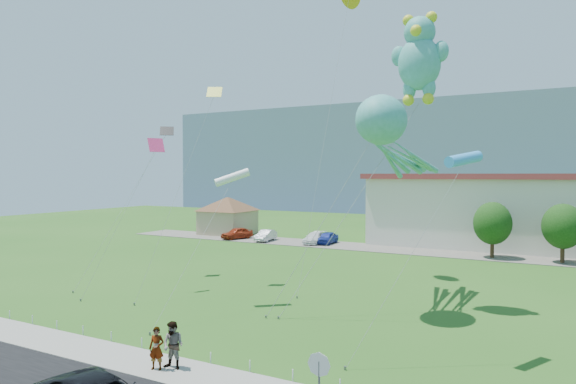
{
  "coord_description": "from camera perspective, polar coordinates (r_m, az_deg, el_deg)",
  "views": [
    {
      "loc": [
        16.34,
        -18.77,
        8.14
      ],
      "look_at": [
        1.7,
        8.0,
        7.07
      ],
      "focal_mm": 32.0,
      "sensor_mm": 36.0,
      "label": 1
    }
  ],
  "objects": [
    {
      "name": "ground",
      "position": [
        26.18,
        -12.23,
        -16.16
      ],
      "size": [
        160.0,
        160.0,
        0.0
      ],
      "primitive_type": "plane",
      "color": "#255518",
      "rests_on": "ground"
    },
    {
      "name": "sidewalk",
      "position": [
        24.27,
        -16.7,
        -17.55
      ],
      "size": [
        80.0,
        2.5,
        0.1
      ],
      "primitive_type": "cube",
      "color": "gray",
      "rests_on": "ground"
    },
    {
      "name": "parking_strip",
      "position": [
        56.78,
        11.72,
        -6.25
      ],
      "size": [
        70.0,
        6.0,
        0.06
      ],
      "primitive_type": "cube",
      "color": "#59544C",
      "rests_on": "ground"
    },
    {
      "name": "hill_ridge",
      "position": [
        139.8,
        21.99,
        3.64
      ],
      "size": [
        160.0,
        50.0,
        25.0
      ],
      "primitive_type": "cube",
      "color": "slate",
      "rests_on": "ground"
    },
    {
      "name": "pavilion",
      "position": [
        69.83,
        -6.71,
        -2.21
      ],
      "size": [
        9.2,
        9.2,
        5.0
      ],
      "color": "tan",
      "rests_on": "ground"
    },
    {
      "name": "stop_sign",
      "position": [
        17.27,
        3.48,
        -19.29
      ],
      "size": [
        0.8,
        0.07,
        2.5
      ],
      "color": "slate",
      "rests_on": "ground"
    },
    {
      "name": "rope_fence",
      "position": [
        25.19,
        -14.26,
        -16.31
      ],
      "size": [
        26.05,
        0.05,
        0.5
      ],
      "color": "white",
      "rests_on": "ground"
    },
    {
      "name": "tree_near",
      "position": [
        53.36,
        21.77,
        -3.25
      ],
      "size": [
        3.6,
        3.6,
        5.47
      ],
      "color": "#3F2B19",
      "rests_on": "ground"
    },
    {
      "name": "tree_mid",
      "position": [
        52.99,
        28.23,
        -3.38
      ],
      "size": [
        3.6,
        3.6,
        5.47
      ],
      "color": "#3F2B19",
      "rests_on": "ground"
    },
    {
      "name": "pedestrian_left",
      "position": [
        22.68,
        -14.4,
        -16.47
      ],
      "size": [
        0.74,
        0.61,
        1.75
      ],
      "primitive_type": "imported",
      "rotation": [
        0.0,
        0.0,
        0.34
      ],
      "color": "gray",
      "rests_on": "sidewalk"
    },
    {
      "name": "pedestrian_right",
      "position": [
        22.57,
        -12.65,
        -16.29
      ],
      "size": [
        1.02,
        0.83,
        1.95
      ],
      "primitive_type": "imported",
      "rotation": [
        0.0,
        0.0,
        0.1
      ],
      "color": "gray",
      "rests_on": "sidewalk"
    },
    {
      "name": "parked_car_red",
      "position": [
        64.45,
        -5.69,
        -4.57
      ],
      "size": [
        2.98,
        4.51,
        1.43
      ],
      "primitive_type": "imported",
      "rotation": [
        0.0,
        0.0,
        -0.34
      ],
      "color": "maroon",
      "rests_on": "parking_strip"
    },
    {
      "name": "parked_car_silver",
      "position": [
        62.26,
        -2.48,
        -4.84
      ],
      "size": [
        1.92,
        4.17,
        1.33
      ],
      "primitive_type": "imported",
      "rotation": [
        0.0,
        0.0,
        0.13
      ],
      "color": "silver",
      "rests_on": "parking_strip"
    },
    {
      "name": "parked_car_white",
      "position": [
        60.0,
        2.97,
        -5.12
      ],
      "size": [
        2.34,
        4.65,
        1.29
      ],
      "primitive_type": "imported",
      "rotation": [
        0.0,
        0.0,
        0.12
      ],
      "color": "silver",
      "rests_on": "parking_strip"
    },
    {
      "name": "parked_car_blue",
      "position": [
        59.88,
        4.38,
        -5.1
      ],
      "size": [
        1.81,
        4.11,
        1.38
      ],
      "primitive_type": "imported",
      "rotation": [
        0.0,
        0.0,
        0.05
      ],
      "color": "navy",
      "rests_on": "parking_strip"
    },
    {
      "name": "octopus_kite",
      "position": [
        31.42,
        11.17,
        6.09
      ],
      "size": [
        6.91,
        11.44,
        12.68
      ],
      "color": "teal",
      "rests_on": "ground"
    },
    {
      "name": "teddy_bear_kite",
      "position": [
        33.18,
        14.39,
        14.36
      ],
      "size": [
        7.89,
        7.8,
        17.9
      ],
      "color": "teal",
      "rests_on": "ground"
    },
    {
      "name": "small_kite_yellow",
      "position": [
        38.19,
        -9.16,
        8.34
      ],
      "size": [
        1.29,
        8.67,
        14.69
      ],
      "color": "#EEF138",
      "rests_on": "ground"
    },
    {
      "name": "small_kite_white",
      "position": [
        32.22,
        -6.29,
        1.5
      ],
      "size": [
        0.5,
        8.52,
        8.37
      ],
      "color": "white",
      "rests_on": "ground"
    },
    {
      "name": "small_kite_cyan",
      "position": [
        23.63,
        18.86,
        3.31
      ],
      "size": [
        4.3,
        4.91,
        9.23
      ],
      "color": "#349AEA",
      "rests_on": "ground"
    },
    {
      "name": "small_kite_black",
      "position": [
        42.2,
        -14.36,
        4.75
      ],
      "size": [
        1.7,
        9.08,
        12.07
      ],
      "color": "black",
      "rests_on": "ground"
    },
    {
      "name": "small_kite_pink",
      "position": [
        36.99,
        -15.23,
        3.38
      ],
      "size": [
        2.53,
        5.74,
        10.61
      ],
      "color": "#F93778",
      "rests_on": "ground"
    }
  ]
}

